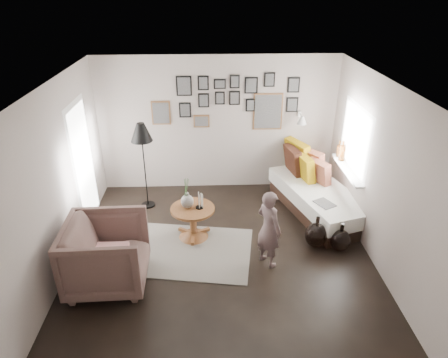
{
  "coord_description": "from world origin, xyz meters",
  "views": [
    {
      "loc": [
        -0.16,
        -4.84,
        3.8
      ],
      "look_at": [
        0.05,
        0.5,
        1.1
      ],
      "focal_mm": 32.0,
      "sensor_mm": 36.0,
      "label": 1
    }
  ],
  "objects_px": {
    "floor_lamp": "(141,135)",
    "child": "(269,229)",
    "pedestal_table": "(193,224)",
    "vase": "(187,199)",
    "armchair": "(107,254)",
    "demijohn_large": "(316,235)",
    "magazine_basket": "(86,266)",
    "daybed": "(317,193)",
    "demijohn_small": "(340,240)"
  },
  "relations": [
    {
      "from": "floor_lamp",
      "to": "child",
      "type": "bearing_deg",
      "value": -41.33
    },
    {
      "from": "pedestal_table",
      "to": "vase",
      "type": "xyz_separation_m",
      "value": [
        -0.08,
        0.02,
        0.45
      ]
    },
    {
      "from": "armchair",
      "to": "demijohn_large",
      "type": "xyz_separation_m",
      "value": [
        3.05,
        0.72,
        -0.28
      ]
    },
    {
      "from": "vase",
      "to": "armchair",
      "type": "bearing_deg",
      "value": -134.45
    },
    {
      "from": "armchair",
      "to": "demijohn_large",
      "type": "relative_size",
      "value": 2.0
    },
    {
      "from": "magazine_basket",
      "to": "child",
      "type": "bearing_deg",
      "value": 5.71
    },
    {
      "from": "pedestal_table",
      "to": "daybed",
      "type": "distance_m",
      "value": 2.35
    },
    {
      "from": "vase",
      "to": "daybed",
      "type": "height_order",
      "value": "daybed"
    },
    {
      "from": "demijohn_small",
      "to": "child",
      "type": "distance_m",
      "value": 1.26
    },
    {
      "from": "vase",
      "to": "demijohn_large",
      "type": "height_order",
      "value": "vase"
    },
    {
      "from": "armchair",
      "to": "magazine_basket",
      "type": "bearing_deg",
      "value": 74.45
    },
    {
      "from": "daybed",
      "to": "floor_lamp",
      "type": "bearing_deg",
      "value": 158.02
    },
    {
      "from": "pedestal_table",
      "to": "daybed",
      "type": "bearing_deg",
      "value": 20.02
    },
    {
      "from": "pedestal_table",
      "to": "magazine_basket",
      "type": "xyz_separation_m",
      "value": [
        -1.47,
        -0.95,
        -0.04
      ]
    },
    {
      "from": "armchair",
      "to": "child",
      "type": "xyz_separation_m",
      "value": [
        2.23,
        0.34,
        0.12
      ]
    },
    {
      "from": "daybed",
      "to": "armchair",
      "type": "height_order",
      "value": "daybed"
    },
    {
      "from": "pedestal_table",
      "to": "floor_lamp",
      "type": "height_order",
      "value": "floor_lamp"
    },
    {
      "from": "daybed",
      "to": "demijohn_large",
      "type": "relative_size",
      "value": 4.39
    },
    {
      "from": "pedestal_table",
      "to": "daybed",
      "type": "relative_size",
      "value": 0.3
    },
    {
      "from": "floor_lamp",
      "to": "child",
      "type": "relative_size",
      "value": 1.34
    },
    {
      "from": "armchair",
      "to": "floor_lamp",
      "type": "bearing_deg",
      "value": -8.28
    },
    {
      "from": "pedestal_table",
      "to": "floor_lamp",
      "type": "relative_size",
      "value": 0.44
    },
    {
      "from": "child",
      "to": "demijohn_small",
      "type": "bearing_deg",
      "value": -113.36
    },
    {
      "from": "daybed",
      "to": "armchair",
      "type": "relative_size",
      "value": 2.19
    },
    {
      "from": "pedestal_table",
      "to": "child",
      "type": "height_order",
      "value": "child"
    },
    {
      "from": "armchair",
      "to": "child",
      "type": "height_order",
      "value": "child"
    },
    {
      "from": "demijohn_large",
      "to": "pedestal_table",
      "type": "bearing_deg",
      "value": 170.63
    },
    {
      "from": "pedestal_table",
      "to": "daybed",
      "type": "height_order",
      "value": "daybed"
    },
    {
      "from": "magazine_basket",
      "to": "demijohn_small",
      "type": "relative_size",
      "value": 0.97
    },
    {
      "from": "vase",
      "to": "demijohn_large",
      "type": "distance_m",
      "value": 2.1
    },
    {
      "from": "pedestal_table",
      "to": "daybed",
      "type": "xyz_separation_m",
      "value": [
        2.2,
        0.8,
        0.08
      ]
    },
    {
      "from": "pedestal_table",
      "to": "demijohn_large",
      "type": "xyz_separation_m",
      "value": [
        1.93,
        -0.32,
        -0.05
      ]
    },
    {
      "from": "vase",
      "to": "demijohn_small",
      "type": "bearing_deg",
      "value": -11.0
    },
    {
      "from": "pedestal_table",
      "to": "vase",
      "type": "relative_size",
      "value": 1.4
    },
    {
      "from": "pedestal_table",
      "to": "magazine_basket",
      "type": "bearing_deg",
      "value": -146.95
    },
    {
      "from": "pedestal_table",
      "to": "demijohn_small",
      "type": "relative_size",
      "value": 1.46
    },
    {
      "from": "demijohn_large",
      "to": "vase",
      "type": "bearing_deg",
      "value": 170.44
    },
    {
      "from": "vase",
      "to": "magazine_basket",
      "type": "relative_size",
      "value": 1.08
    },
    {
      "from": "pedestal_table",
      "to": "demijohn_small",
      "type": "xyz_separation_m",
      "value": [
        2.28,
        -0.44,
        -0.07
      ]
    },
    {
      "from": "vase",
      "to": "daybed",
      "type": "relative_size",
      "value": 0.22
    },
    {
      "from": "magazine_basket",
      "to": "demijohn_small",
      "type": "height_order",
      "value": "demijohn_small"
    },
    {
      "from": "floor_lamp",
      "to": "vase",
      "type": "bearing_deg",
      "value": -52.32
    },
    {
      "from": "demijohn_small",
      "to": "child",
      "type": "relative_size",
      "value": 0.4
    },
    {
      "from": "armchair",
      "to": "magazine_basket",
      "type": "height_order",
      "value": "armchair"
    },
    {
      "from": "magazine_basket",
      "to": "daybed",
      "type": "bearing_deg",
      "value": 25.58
    },
    {
      "from": "armchair",
      "to": "demijohn_small",
      "type": "height_order",
      "value": "armchair"
    },
    {
      "from": "magazine_basket",
      "to": "pedestal_table",
      "type": "bearing_deg",
      "value": 33.05
    },
    {
      "from": "floor_lamp",
      "to": "magazine_basket",
      "type": "distance_m",
      "value": 2.39
    },
    {
      "from": "floor_lamp",
      "to": "demijohn_large",
      "type": "distance_m",
      "value": 3.34
    },
    {
      "from": "armchair",
      "to": "child",
      "type": "bearing_deg",
      "value": -82.9
    }
  ]
}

